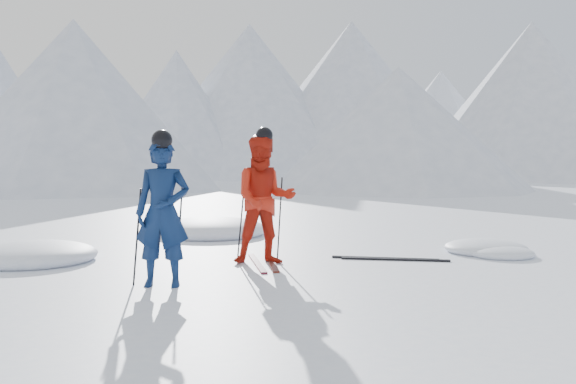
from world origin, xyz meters
name	(u,v)px	position (x,y,z in m)	size (l,w,h in m)	color
ground	(386,263)	(0.00, 0.00, 0.00)	(160.00, 160.00, 0.00)	white
mountain_range	(213,89)	(5.71, 35.31, 6.72)	(106.15, 62.94, 15.53)	#B2BCD1
skier_blue	(163,213)	(-3.52, -0.56, 0.93)	(0.68, 0.44, 1.86)	#0B1E46
skier_red	(264,199)	(-1.80, 0.58, 0.99)	(0.96, 0.75, 1.98)	red
pole_blue_left	(137,237)	(-3.82, -0.41, 0.62)	(0.02, 0.02, 1.24)	black
pole_blue_right	(179,234)	(-3.27, -0.31, 0.62)	(0.02, 0.02, 1.24)	black
pole_red_left	(241,220)	(-2.10, 0.83, 0.66)	(0.02, 0.02, 1.32)	black
pole_red_right	(280,219)	(-1.50, 0.73, 0.66)	(0.02, 0.02, 1.32)	black
ski_worn_left	(257,263)	(-1.92, 0.58, 0.01)	(0.09, 1.70, 0.03)	black
ski_worn_right	(272,262)	(-1.68, 0.58, 0.01)	(0.09, 1.70, 0.03)	black
ski_loose_a	(385,258)	(0.14, 0.30, 0.01)	(0.09, 1.70, 0.03)	black
ski_loose_b	(395,259)	(0.24, 0.15, 0.01)	(0.09, 1.70, 0.03)	black
snow_lumps	(208,244)	(-2.12, 3.00, 0.00)	(8.95, 6.18, 0.52)	white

